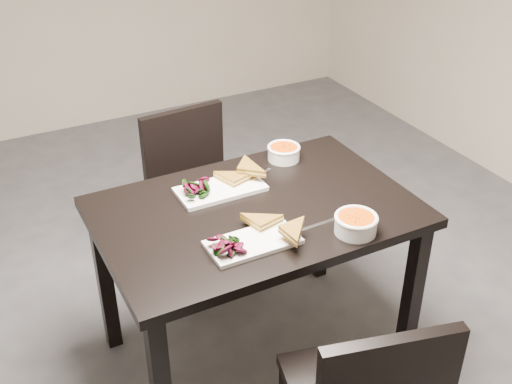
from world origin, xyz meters
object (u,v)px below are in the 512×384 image
at_px(plate_near, 253,242).
at_px(soup_bowl_far, 284,152).
at_px(chair_far, 196,187).
at_px(table, 256,229).
at_px(plate_far, 220,189).
at_px(soup_bowl_near, 356,223).

bearing_deg(plate_near, soup_bowl_far, 50.79).
bearing_deg(plate_near, chair_far, 81.03).
height_order(table, plate_far, plate_far).
relative_size(table, plate_far, 3.45).
distance_m(chair_far, plate_far, 0.57).
height_order(plate_near, soup_bowl_far, soup_bowl_far).
bearing_deg(soup_bowl_far, chair_far, 125.52).
height_order(chair_far, plate_near, chair_far).
xyz_separation_m(plate_far, soup_bowl_far, (0.36, 0.12, 0.03)).
bearing_deg(chair_far, plate_far, -104.30).
xyz_separation_m(plate_near, soup_bowl_near, (0.36, -0.10, 0.03)).
bearing_deg(plate_far, plate_near, -97.64).
height_order(plate_near, soup_bowl_near, soup_bowl_near).
bearing_deg(chair_far, table, -95.94).
xyz_separation_m(chair_far, plate_near, (-0.14, -0.88, 0.27)).
distance_m(table, soup_bowl_near, 0.42).
bearing_deg(plate_far, table, -68.77).
distance_m(table, soup_bowl_far, 0.43).
relative_size(plate_near, soup_bowl_near, 2.06).
distance_m(soup_bowl_near, plate_far, 0.58).
height_order(table, plate_near, plate_near).
bearing_deg(table, soup_bowl_far, 45.47).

